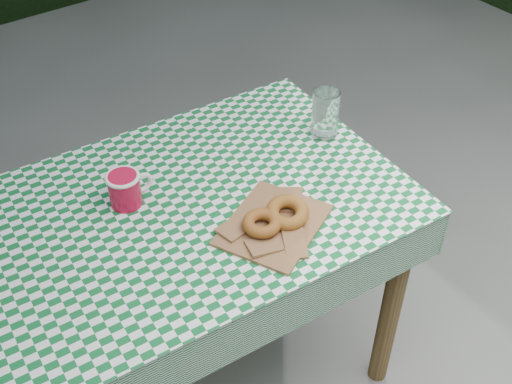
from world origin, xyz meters
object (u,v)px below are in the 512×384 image
(table, at_px, (196,301))
(coffee_mug, at_px, (125,190))
(drinking_glass, at_px, (325,114))
(paper_bag, at_px, (273,224))

(table, height_order, coffee_mug, coffee_mug)
(drinking_glass, bearing_deg, table, -176.69)
(paper_bag, bearing_deg, drinking_glass, 31.94)
(drinking_glass, bearing_deg, paper_bag, -148.06)
(paper_bag, relative_size, drinking_glass, 1.86)
(drinking_glass, bearing_deg, coffee_mug, 173.44)
(table, height_order, drinking_glass, drinking_glass)
(coffee_mug, bearing_deg, drinking_glass, -5.23)
(paper_bag, bearing_deg, coffee_mug, 130.99)
(coffee_mug, bearing_deg, paper_bag, -47.69)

